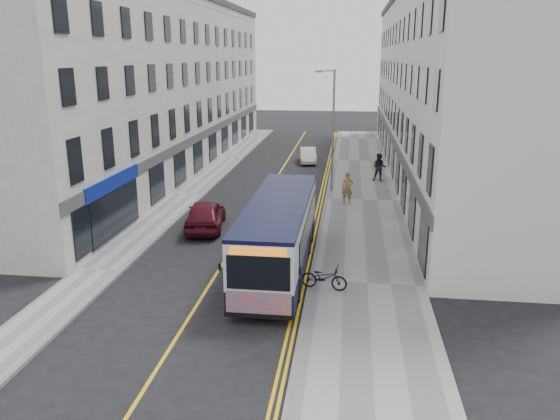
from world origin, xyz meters
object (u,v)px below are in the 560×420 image
(bicycle, at_px, (324,277))
(car_white, at_px, (308,155))
(city_bus, at_px, (279,232))
(pedestrian_near, at_px, (347,188))
(streetlamp, at_px, (332,127))
(pedestrian_far, at_px, (379,167))
(car_maroon, at_px, (205,214))

(bicycle, xyz_separation_m, car_white, (-2.71, 26.39, 0.02))
(city_bus, xyz_separation_m, pedestrian_near, (2.78, 10.75, -0.57))
(city_bus, height_order, bicycle, city_bus)
(streetlamp, relative_size, car_white, 2.13)
(bicycle, height_order, pedestrian_far, pedestrian_far)
(city_bus, height_order, pedestrian_near, city_bus)
(streetlamp, height_order, pedestrian_near, streetlamp)
(city_bus, bearing_deg, streetlamp, 83.27)
(pedestrian_near, height_order, car_white, pedestrian_near)
(streetlamp, relative_size, pedestrian_far, 3.99)
(pedestrian_near, bearing_deg, car_white, 114.54)
(pedestrian_near, bearing_deg, pedestrian_far, 81.45)
(bicycle, relative_size, pedestrian_near, 0.94)
(bicycle, relative_size, car_white, 0.48)
(streetlamp, xyz_separation_m, car_white, (-2.32, 10.38, -3.76))
(city_bus, relative_size, bicycle, 5.77)
(city_bus, height_order, car_white, city_bus)
(streetlamp, distance_m, car_maroon, 11.34)
(city_bus, xyz_separation_m, car_maroon, (-4.57, 5.12, -0.87))
(pedestrian_far, relative_size, car_maroon, 0.44)
(pedestrian_near, relative_size, car_maroon, 0.42)
(city_bus, distance_m, car_maroon, 6.92)
(pedestrian_near, xyz_separation_m, pedestrian_far, (2.21, 6.51, 0.04))
(pedestrian_near, distance_m, pedestrian_far, 6.87)
(car_white, height_order, car_maroon, car_maroon)
(pedestrian_near, bearing_deg, city_bus, -94.25)
(city_bus, distance_m, pedestrian_far, 17.97)
(streetlamp, relative_size, pedestrian_near, 4.14)
(bicycle, distance_m, pedestrian_far, 19.60)
(bicycle, relative_size, car_maroon, 0.39)
(streetlamp, relative_size, car_maroon, 1.74)
(pedestrian_far, distance_m, car_maroon, 15.45)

